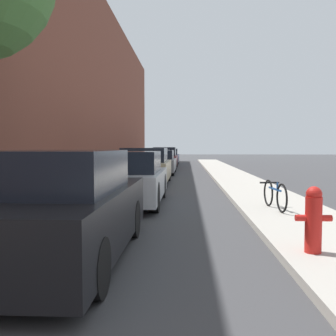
{
  "coord_description": "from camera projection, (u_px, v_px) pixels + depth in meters",
  "views": [
    {
      "loc": [
        0.7,
        1.36,
        1.48
      ],
      "look_at": [
        0.26,
        10.19,
        0.98
      ],
      "focal_mm": 39.86,
      "sensor_mm": 36.0,
      "label": 1
    }
  ],
  "objects": [
    {
      "name": "sidewalk_right",
      "position": [
        243.0,
        183.0,
        14.57
      ],
      "size": [
        2.0,
        52.0,
        0.12
      ],
      "color": "#ADA89E",
      "rests_on": "ground"
    },
    {
      "name": "sidewalk_left",
      "position": [
        96.0,
        183.0,
        14.86
      ],
      "size": [
        2.0,
        52.0,
        0.12
      ],
      "color": "#ADA89E",
      "rests_on": "ground"
    },
    {
      "name": "parked_car_grey",
      "position": [
        158.0,
        162.0,
        20.57
      ],
      "size": [
        1.87,
        4.69,
        1.3
      ],
      "color": "black",
      "rests_on": "ground"
    },
    {
      "name": "parked_car_navy",
      "position": [
        169.0,
        157.0,
        32.06
      ],
      "size": [
        1.73,
        4.4,
        1.34
      ],
      "color": "black",
      "rests_on": "ground"
    },
    {
      "name": "parked_car_silver",
      "position": [
        128.0,
        179.0,
        9.62
      ],
      "size": [
        1.77,
        4.05,
        1.37
      ],
      "color": "black",
      "rests_on": "ground"
    },
    {
      "name": "bicycle",
      "position": [
        275.0,
        195.0,
        8.14
      ],
      "size": [
        0.44,
        1.49,
        0.61
      ],
      "rotation": [
        0.0,
        0.0,
        0.1
      ],
      "color": "black",
      "rests_on": "sidewalk_right"
    },
    {
      "name": "parked_car_black",
      "position": [
        60.0,
        209.0,
        4.84
      ],
      "size": [
        1.72,
        3.99,
        1.44
      ],
      "color": "black",
      "rests_on": "ground"
    },
    {
      "name": "parked_car_maroon",
      "position": [
        165.0,
        158.0,
        26.02
      ],
      "size": [
        1.7,
        4.18,
        1.46
      ],
      "color": "black",
      "rests_on": "ground"
    },
    {
      "name": "ground_plane",
      "position": [
        169.0,
        184.0,
        14.72
      ],
      "size": [
        120.0,
        120.0,
        0.0
      ],
      "primitive_type": "plane",
      "color": "#3D3D3F"
    },
    {
      "name": "parked_car_champagne",
      "position": [
        146.0,
        167.0,
        14.88
      ],
      "size": [
        1.86,
        4.52,
        1.44
      ],
      "color": "black",
      "rests_on": "ground"
    },
    {
      "name": "building_facade_left",
      "position": [
        61.0,
        60.0,
        14.66
      ],
      "size": [
        0.7,
        52.0,
        9.83
      ],
      "color": "brown",
      "rests_on": "ground"
    },
    {
      "name": "fire_hydrant",
      "position": [
        313.0,
        219.0,
        4.78
      ],
      "size": [
        0.46,
        0.21,
        0.86
      ],
      "color": "red",
      "rests_on": "sidewalk_right"
    }
  ]
}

